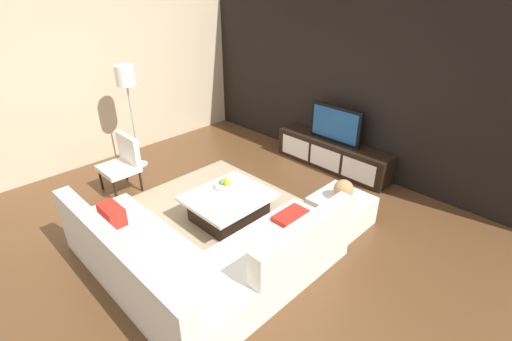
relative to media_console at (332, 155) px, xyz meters
name	(u,v)px	position (x,y,z in m)	size (l,w,h in m)	color
ground_plane	(229,225)	(0.00, -2.40, -0.25)	(14.00, 14.00, 0.00)	brown
feature_wall_back	(350,86)	(0.00, 0.30, 1.15)	(6.40, 0.12, 2.80)	black
side_wall_left	(114,78)	(-3.20, -2.20, 1.15)	(0.12, 5.20, 2.80)	beige
area_rug	(224,221)	(-0.10, -2.40, -0.24)	(2.95, 2.40, 0.01)	tan
media_console	(332,155)	(0.00, 0.00, 0.00)	(2.11, 0.44, 0.50)	black
television	(335,124)	(0.00, 0.00, 0.56)	(0.96, 0.06, 0.62)	black
sectional_couch	(198,258)	(0.53, -3.29, 0.03)	(2.53, 2.35, 0.81)	white
coffee_table	(229,206)	(-0.10, -2.30, -0.05)	(0.94, 1.07, 0.38)	black
accent_chair_near	(123,160)	(-1.88, -2.88, 0.24)	(0.56, 0.50, 0.87)	black
floor_lamp	(126,83)	(-2.47, -2.34, 1.23)	(0.31, 0.31, 1.76)	#A5A5AA
ottoman	(341,211)	(1.04, -1.29, -0.05)	(0.70, 0.70, 0.40)	white
fruit_bowl	(225,185)	(-0.28, -2.19, 0.18)	(0.28, 0.28, 0.14)	silver
decorative_ball	(343,189)	(1.04, -1.29, 0.28)	(0.26, 0.26, 0.26)	#AD8451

